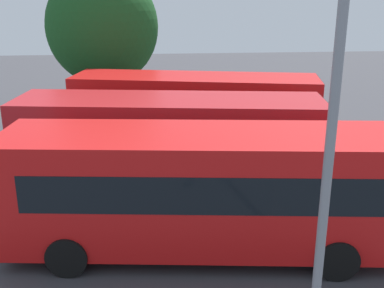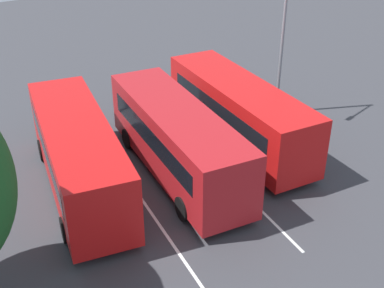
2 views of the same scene
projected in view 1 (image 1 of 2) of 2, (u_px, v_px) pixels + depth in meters
name	position (u px, v px, depth m)	size (l,w,h in m)	color
ground_plane	(183.00, 188.00, 15.98)	(71.96, 71.96, 0.00)	#38383D
bus_far_left	(203.00, 188.00, 11.64)	(10.03, 3.65, 3.15)	red
bus_center_left	(171.00, 141.00, 15.29)	(10.06, 3.88, 3.15)	#AD191E
bus_center_right	(195.00, 110.00, 19.22)	(10.11, 4.52, 3.15)	red
pedestrian	(371.00, 140.00, 17.90)	(0.32, 0.32, 1.69)	#232833
street_lamp	(325.00, 97.00, 7.28)	(0.72, 2.67, 8.39)	gray
depot_tree	(102.00, 27.00, 23.59)	(5.59, 5.03, 7.60)	#4C3823
lane_stripe_outer_left	(189.00, 215.00, 14.06)	(14.99, 0.12, 0.01)	silver
lane_stripe_inner_left	(179.00, 167.00, 17.90)	(14.99, 0.12, 0.01)	silver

